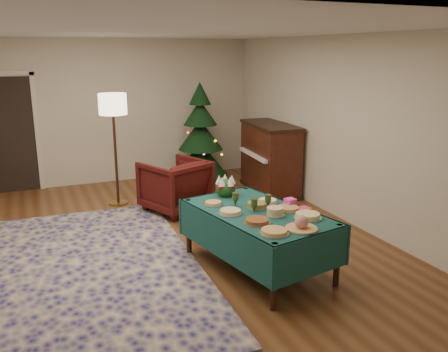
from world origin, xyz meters
name	(u,v)px	position (x,y,z in m)	size (l,w,h in m)	color
room_shell	(143,146)	(0.00, 0.00, 1.35)	(7.00, 7.00, 7.00)	#593319
doorway	(7,132)	(-1.60, 3.48, 1.10)	(1.08, 0.04, 2.16)	black
rug	(56,274)	(-1.13, -0.32, 0.01)	(3.20, 4.20, 0.02)	#171655
buffet_table	(258,223)	(1.05, -1.06, 0.56)	(1.39, 1.98, 0.70)	black
platter_0	(274,232)	(0.89, -1.73, 0.72)	(0.31, 0.31, 0.04)	silver
platter_1	(302,224)	(1.20, -1.74, 0.76)	(0.34, 0.34, 0.15)	silver
platter_2	(308,216)	(1.44, -1.47, 0.73)	(0.31, 0.31, 0.06)	silver
platter_3	(257,221)	(0.86, -1.40, 0.73)	(0.29, 0.29, 0.05)	silver
platter_4	(275,212)	(1.15, -1.26, 0.75)	(0.22, 0.22, 0.10)	silver
platter_5	(288,208)	(1.38, -1.14, 0.72)	(0.29, 0.29, 0.04)	silver
platter_6	(230,212)	(0.72, -1.01, 0.73)	(0.28, 0.28, 0.05)	silver
platter_7	(257,205)	(1.09, -0.94, 0.74)	(0.27, 0.27, 0.07)	silver
platter_8	(268,201)	(1.30, -0.81, 0.72)	(0.25, 0.25, 0.04)	silver
platter_9	(213,203)	(0.67, -0.64, 0.72)	(0.22, 0.22, 0.04)	silver
goblet_0	(235,199)	(0.89, -0.78, 0.79)	(0.08, 0.08, 0.16)	#2D471E
goblet_1	(268,201)	(1.20, -1.00, 0.79)	(0.08, 0.08, 0.16)	#2D471E
goblet_2	(254,205)	(0.99, -1.07, 0.79)	(0.08, 0.08, 0.16)	#2D471E
napkin_stack	(304,209)	(1.53, -1.25, 0.72)	(0.14, 0.14, 0.04)	#D63B64
gift_box	(290,202)	(1.48, -1.04, 0.75)	(0.11, 0.11, 0.09)	#F845B5
centerpiece	(226,186)	(0.95, -0.36, 0.83)	(0.25, 0.25, 0.29)	#1E4C1E
armchair	(175,183)	(0.80, 1.32, 0.45)	(0.88, 0.83, 0.91)	#420F0E
floor_lamp	(113,111)	(0.02, 2.01, 1.55)	(0.44, 0.44, 1.82)	#A57F3F
christmas_tree	(200,137)	(1.81, 2.90, 0.86)	(1.18, 1.18, 1.91)	black
piano	(270,159)	(2.68, 1.69, 0.60)	(0.79, 1.48, 1.24)	black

